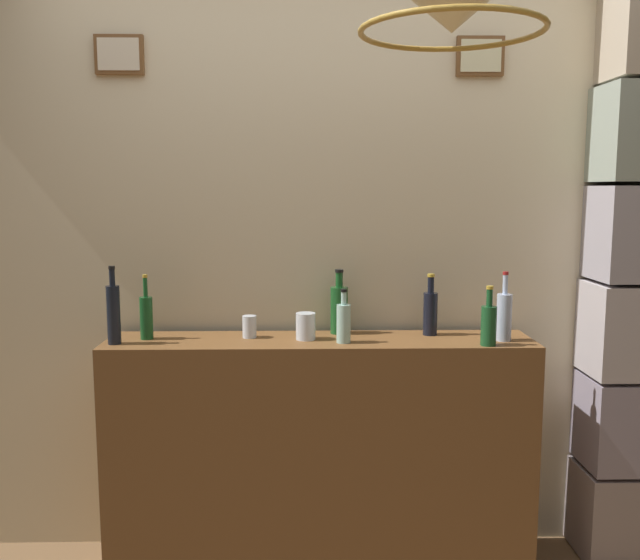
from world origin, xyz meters
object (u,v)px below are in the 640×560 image
object	(u,v)px
liquor_bottle_port	(146,316)
liquor_bottle_whiskey	(504,316)
glass_tumbler_highball	(306,326)
liquor_bottle_vodka	(430,311)
liquor_bottle_bourbon	(114,313)
liquor_bottle_sherry	(339,308)
glass_tumbler_rocks	(249,327)
liquor_bottle_scotch	(344,322)
liquor_bottle_rum	(489,324)

from	to	relation	value
liquor_bottle_port	liquor_bottle_whiskey	world-z (taller)	liquor_bottle_whiskey
glass_tumbler_highball	liquor_bottle_whiskey	bearing A→B (deg)	-2.76
liquor_bottle_whiskey	glass_tumbler_highball	distance (m)	0.80
liquor_bottle_vodka	liquor_bottle_bourbon	xyz separation A→B (m)	(-1.27, -0.14, 0.03)
liquor_bottle_sherry	glass_tumbler_highball	size ratio (longest dim) A/B	2.50
liquor_bottle_port	glass_tumbler_rocks	distance (m)	0.42
liquor_bottle_sherry	glass_tumbler_highball	distance (m)	0.19
liquor_bottle_scotch	glass_tumbler_highball	xyz separation A→B (m)	(-0.15, 0.06, -0.03)
liquor_bottle_bourbon	glass_tumbler_rocks	bearing A→B (deg)	11.22
liquor_bottle_port	glass_tumbler_rocks	bearing A→B (deg)	2.40
liquor_bottle_sherry	liquor_bottle_port	distance (m)	0.79
liquor_bottle_rum	liquor_bottle_vodka	bearing A→B (deg)	134.31
liquor_bottle_port	liquor_bottle_rum	world-z (taller)	liquor_bottle_port
liquor_bottle_sherry	liquor_bottle_bourbon	world-z (taller)	liquor_bottle_bourbon
glass_tumbler_rocks	glass_tumbler_highball	xyz separation A→B (m)	(0.23, -0.04, 0.01)
liquor_bottle_scotch	glass_tumbler_rocks	bearing A→B (deg)	165.32
glass_tumbler_rocks	glass_tumbler_highball	distance (m)	0.23
liquor_bottle_rum	glass_tumbler_rocks	bearing A→B (deg)	170.39
liquor_bottle_sherry	liquor_bottle_port	xyz separation A→B (m)	(-0.79, -0.09, -0.01)
liquor_bottle_vodka	liquor_bottle_rum	world-z (taller)	liquor_bottle_vodka
liquor_bottle_vodka	liquor_bottle_bourbon	size ratio (longest dim) A/B	0.83
liquor_bottle_rum	liquor_bottle_whiskey	xyz separation A→B (m)	(0.08, 0.08, 0.02)
liquor_bottle_port	liquor_bottle_vodka	bearing A→B (deg)	2.69
liquor_bottle_scotch	glass_tumbler_highball	distance (m)	0.17
liquor_bottle_vodka	liquor_bottle_sherry	bearing A→B (deg)	174.03
liquor_bottle_vodka	liquor_bottle_whiskey	bearing A→B (deg)	-22.53
liquor_bottle_port	liquor_bottle_rum	size ratio (longest dim) A/B	1.13
liquor_bottle_bourbon	glass_tumbler_rocks	world-z (taller)	liquor_bottle_bourbon
liquor_bottle_whiskey	glass_tumbler_rocks	world-z (taller)	liquor_bottle_whiskey
liquor_bottle_rum	glass_tumbler_highball	bearing A→B (deg)	170.36
liquor_bottle_vodka	liquor_bottle_sherry	size ratio (longest dim) A/B	0.95
liquor_bottle_rum	liquor_bottle_bourbon	size ratio (longest dim) A/B	0.76
liquor_bottle_port	liquor_bottle_rum	bearing A→B (deg)	-5.98
liquor_bottle_whiskey	liquor_bottle_bourbon	bearing A→B (deg)	-179.02
liquor_bottle_sherry	glass_tumbler_rocks	bearing A→B (deg)	-168.31
liquor_bottle_bourbon	glass_tumbler_highball	distance (m)	0.76
liquor_bottle_scotch	liquor_bottle_sherry	xyz separation A→B (m)	(-0.01, 0.18, 0.02)
liquor_bottle_bourbon	glass_tumbler_highball	xyz separation A→B (m)	(0.75, 0.06, -0.07)
liquor_bottle_port	glass_tumbler_highball	xyz separation A→B (m)	(0.65, -0.02, -0.04)
liquor_bottle_rum	liquor_bottle_whiskey	size ratio (longest dim) A/B	0.84
liquor_bottle_rum	glass_tumbler_highball	size ratio (longest dim) A/B	2.16
liquor_bottle_port	liquor_bottle_scotch	bearing A→B (deg)	-5.91
liquor_bottle_bourbon	glass_tumbler_rocks	xyz separation A→B (m)	(0.52, 0.10, -0.08)
liquor_bottle_port	glass_tumbler_highball	distance (m)	0.65
liquor_bottle_sherry	liquor_bottle_rum	bearing A→B (deg)	-22.51
liquor_bottle_sherry	glass_tumbler_rocks	world-z (taller)	liquor_bottle_sherry
liquor_bottle_scotch	liquor_bottle_bourbon	world-z (taller)	liquor_bottle_bourbon
liquor_bottle_bourbon	liquor_bottle_whiskey	bearing A→B (deg)	0.98
liquor_bottle_scotch	liquor_bottle_rum	world-z (taller)	liquor_bottle_rum
liquor_bottle_vodka	glass_tumbler_rocks	world-z (taller)	liquor_bottle_vodka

